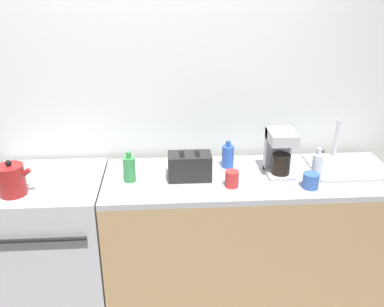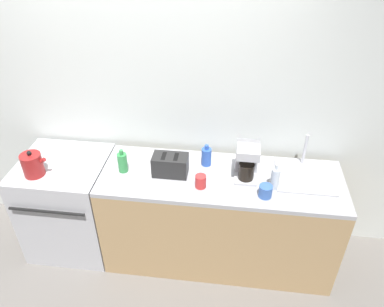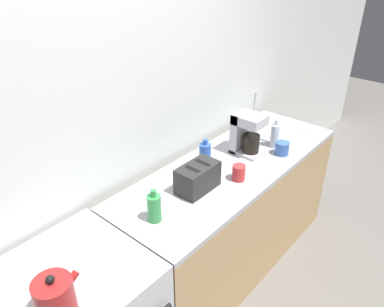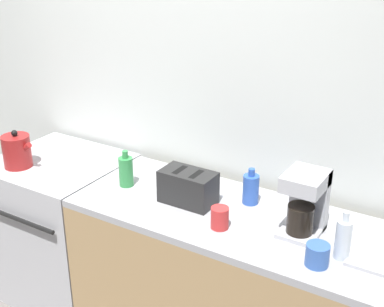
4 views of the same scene
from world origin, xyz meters
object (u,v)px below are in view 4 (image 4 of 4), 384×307
at_px(kettle, 17,151).
at_px(coffee_maker, 305,200).
at_px(bottle_green, 126,171).
at_px(cup_red, 220,218).
at_px(stove, 64,226).
at_px(bottle_blue, 251,189).
at_px(bottle_clear, 343,239).
at_px(toaster, 188,187).
at_px(cup_blue, 317,255).

relative_size(kettle, coffee_maker, 0.75).
distance_m(bottle_green, cup_red, 0.64).
bearing_deg(stove, bottle_blue, 6.52).
xyz_separation_m(coffee_maker, bottle_clear, (0.21, -0.12, -0.07)).
xyz_separation_m(stove, cup_red, (1.16, -0.15, 0.49)).
height_order(toaster, cup_red, toaster).
distance_m(stove, bottle_clear, 1.79).
xyz_separation_m(bottle_blue, bottle_clear, (0.53, -0.23, 0.01)).
bearing_deg(toaster, kettle, -172.24).
distance_m(bottle_clear, cup_red, 0.55).
bearing_deg(kettle, bottle_green, 11.11).
relative_size(toaster, bottle_clear, 1.26).
bearing_deg(cup_red, stove, 172.60).
distance_m(cup_blue, cup_red, 0.48).
distance_m(bottle_clear, bottle_green, 1.17).
bearing_deg(cup_red, coffee_maker, 27.38).
bearing_deg(bottle_green, cup_blue, -8.57).
distance_m(toaster, cup_blue, 0.75).
height_order(kettle, bottle_clear, kettle).
relative_size(toaster, cup_red, 2.66).
height_order(bottle_blue, bottle_clear, bottle_clear).
relative_size(bottle_blue, bottle_green, 0.94).
height_order(bottle_clear, cup_red, bottle_clear).
relative_size(stove, coffee_maker, 3.04).
bearing_deg(bottle_blue, bottle_clear, -23.60).
relative_size(kettle, bottle_clear, 1.02).
bearing_deg(stove, toaster, -1.33).
height_order(kettle, bottle_blue, kettle).
bearing_deg(coffee_maker, toaster, -175.85).
relative_size(bottle_green, cup_blue, 2.03).
relative_size(coffee_maker, bottle_green, 1.50).
bearing_deg(bottle_clear, toaster, 174.64).
relative_size(stove, cup_red, 8.79).
relative_size(coffee_maker, cup_red, 2.89).
relative_size(bottle_blue, cup_red, 1.82).
bearing_deg(kettle, toaster, 7.76).
distance_m(coffee_maker, bottle_green, 0.96).
relative_size(stove, kettle, 4.08).
bearing_deg(bottle_green, coffee_maker, 3.18).
bearing_deg(coffee_maker, cup_blue, -57.07).
bearing_deg(stove, kettle, -129.32).
bearing_deg(bottle_clear, cup_blue, -123.96).
relative_size(bottle_blue, bottle_clear, 0.86).
distance_m(coffee_maker, cup_blue, 0.28).
bearing_deg(cup_blue, cup_red, 174.34).
relative_size(coffee_maker, cup_blue, 3.04).
height_order(toaster, bottle_green, bottle_green).
bearing_deg(stove, cup_red, -7.40).
height_order(bottle_blue, cup_red, bottle_blue).
distance_m(stove, coffee_maker, 1.61).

